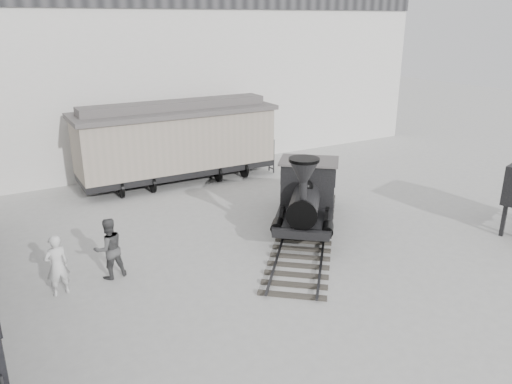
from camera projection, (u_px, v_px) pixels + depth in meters
ground at (313, 291)px, 14.61m from camera, size 90.00×90.00×0.00m
north_wall at (140, 61)px, 25.02m from camera, size 34.00×2.51×11.00m
locomotive at (307, 198)px, 18.61m from camera, size 7.47×8.32×3.25m
boxcar at (177, 140)px, 23.81m from camera, size 9.61×3.12×3.92m
visitor_a at (57, 266)px, 14.14m from camera, size 0.75×0.57×1.85m
visitor_b at (109, 248)px, 15.10m from camera, size 1.03×0.85×1.93m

